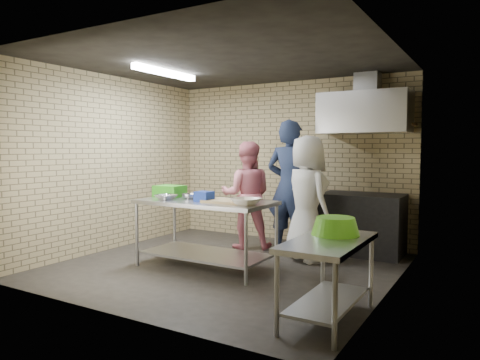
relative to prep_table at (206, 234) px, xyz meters
The scene contains 25 objects.
floor 0.52m from the prep_table, 39.06° to the left, with size 4.20×4.20×0.00m, color black.
ceiling 2.27m from the prep_table, 39.06° to the left, with size 4.20×4.20×0.00m, color black.
back_wall 2.36m from the prep_table, 84.48° to the left, with size 4.20×0.06×2.70m, color tan.
front_wall 2.05m from the prep_table, 83.46° to the right, with size 4.20×0.06×2.70m, color tan.
left_wall 2.10m from the prep_table, behind, with size 0.06×4.00×2.70m, color tan.
right_wall 2.49m from the prep_table, ahead, with size 0.06×4.00×2.70m, color tan.
prep_table is the anchor object (origin of this frame).
side_counter 2.22m from the prep_table, 24.83° to the right, with size 0.60×1.20×0.75m, color silver.
stove 2.40m from the prep_table, 49.41° to the left, with size 1.20×0.70×0.90m, color black.
range_hood 2.94m from the prep_table, 50.17° to the left, with size 1.30×0.60×0.60m, color silver.
hood_duct 3.31m from the prep_table, 52.33° to the left, with size 0.35×0.30×0.30m, color #A5A8AD.
wall_shelf 3.14m from the prep_table, 47.93° to the left, with size 0.80×0.20×0.04m, color #3F2B19.
fluorescent_fixture 2.34m from the prep_table, 167.85° to the left, with size 0.10×1.25×0.08m, color white.
green_crate 0.88m from the prep_table, behind, with size 0.40×0.30×0.16m, color green.
blue_tub 0.52m from the prep_table, 63.43° to the right, with size 0.20×0.20×0.13m, color #1635AA.
cutting_board 0.58m from the prep_table, ahead, with size 0.55×0.42×0.03m, color tan.
mixing_bowl_a 0.72m from the prep_table, 158.20° to the right, with size 0.28×0.28×0.07m, color silver.
mixing_bowl_b 0.57m from the prep_table, behind, with size 0.21×0.21×0.07m, color silver.
ceramic_bowl 0.87m from the prep_table, 12.09° to the right, with size 0.34×0.34×0.08m, color beige.
green_basin 2.14m from the prep_table, 18.86° to the right, with size 0.46×0.46×0.17m, color #59C626, non-canonical shape.
bottle_red 3.06m from the prep_table, 52.00° to the left, with size 0.07×0.07×0.18m, color #B22619.
bottle_green 3.28m from the prep_table, 45.71° to the left, with size 0.06×0.06×0.15m, color green.
man_navy 1.55m from the prep_table, 64.92° to the left, with size 0.73×0.48×2.00m, color #151C36.
woman_pink 1.35m from the prep_table, 94.91° to the left, with size 0.82×0.64×1.68m, color #DB7481.
woman_white 1.51m from the prep_table, 46.03° to the left, with size 0.86×0.56×1.76m, color silver.
Camera 1 is at (3.13, -4.92, 1.57)m, focal length 33.25 mm.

